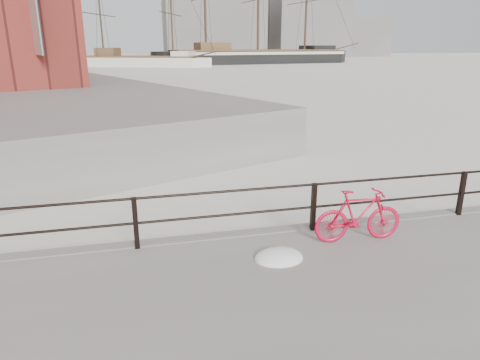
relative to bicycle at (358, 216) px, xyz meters
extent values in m
plane|color=white|center=(2.87, 0.83, -0.87)|extent=(400.00, 400.00, 0.00)
imported|color=red|center=(0.00, 0.00, 0.00)|extent=(1.74, 0.36, 1.04)
ellipsoid|color=white|center=(-1.70, -0.34, -0.36)|extent=(0.88, 0.70, 0.32)
cube|color=gray|center=(22.87, 140.83, 8.13)|extent=(32.00, 18.00, 18.00)
cube|color=gray|center=(57.87, 145.83, 11.13)|extent=(26.00, 20.00, 24.00)
cube|color=gray|center=(80.87, 150.83, 6.13)|extent=(20.00, 16.00, 14.00)
camera|label=1|loc=(-3.98, -6.81, 3.10)|focal=32.00mm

